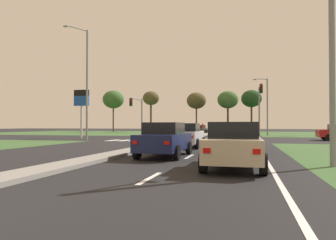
{
  "coord_description": "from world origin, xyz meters",
  "views": [
    {
      "loc": [
        6.05,
        -2.89,
        1.44
      ],
      "look_at": [
        -3.06,
        33.04,
        2.09
      ],
      "focal_mm": 33.08,
      "sensor_mm": 36.0,
      "label": 1
    }
  ],
  "objects_px": {
    "car_beige_fourth": "(234,145)",
    "treeline_near": "(113,100)",
    "street_lamp_second": "(85,79)",
    "street_lamp_near": "(334,35)",
    "street_lamp_third": "(266,103)",
    "car_navy_near": "(165,139)",
    "treeline_second": "(151,99)",
    "fuel_price_totem": "(81,103)",
    "treeline_fourth": "(228,100)",
    "car_teal_third": "(201,129)",
    "car_white_sixth": "(186,135)",
    "treeline_third": "(196,101)",
    "treeline_fifth": "(251,99)",
    "traffic_signal_far_right": "(260,101)",
    "pedestrian_at_median": "(203,127)",
    "traffic_signal_far_left": "(138,110)",
    "car_blue_second": "(241,137)"
  },
  "relations": [
    {
      "from": "car_navy_near",
      "to": "treeline_fourth",
      "type": "bearing_deg",
      "value": 89.82
    },
    {
      "from": "car_teal_third",
      "to": "treeline_second",
      "type": "bearing_deg",
      "value": -32.59
    },
    {
      "from": "street_lamp_third",
      "to": "treeline_near",
      "type": "height_order",
      "value": "treeline_near"
    },
    {
      "from": "street_lamp_second",
      "to": "street_lamp_third",
      "type": "bearing_deg",
      "value": 46.8
    },
    {
      "from": "street_lamp_third",
      "to": "pedestrian_at_median",
      "type": "xyz_separation_m",
      "value": [
        -9.06,
        0.21,
        -3.44
      ]
    },
    {
      "from": "treeline_fourth",
      "to": "car_white_sixth",
      "type": "bearing_deg",
      "value": -90.46
    },
    {
      "from": "car_navy_near",
      "to": "treeline_second",
      "type": "height_order",
      "value": "treeline_second"
    },
    {
      "from": "pedestrian_at_median",
      "to": "treeline_third",
      "type": "relative_size",
      "value": 0.2
    },
    {
      "from": "treeline_third",
      "to": "street_lamp_near",
      "type": "bearing_deg",
      "value": -75.95
    },
    {
      "from": "car_navy_near",
      "to": "treeline_third",
      "type": "bearing_deg",
      "value": 97.38
    },
    {
      "from": "street_lamp_third",
      "to": "treeline_fifth",
      "type": "xyz_separation_m",
      "value": [
        -1.68,
        20.38,
        2.37
      ]
    },
    {
      "from": "traffic_signal_far_right",
      "to": "street_lamp_second",
      "type": "distance_m",
      "value": 19.78
    },
    {
      "from": "car_navy_near",
      "to": "street_lamp_third",
      "type": "bearing_deg",
      "value": 78.77
    },
    {
      "from": "car_beige_fourth",
      "to": "traffic_signal_far_left",
      "type": "height_order",
      "value": "traffic_signal_far_left"
    },
    {
      "from": "car_blue_second",
      "to": "street_lamp_third",
      "type": "relative_size",
      "value": 0.54
    },
    {
      "from": "street_lamp_near",
      "to": "treeline_fifth",
      "type": "xyz_separation_m",
      "value": [
        -1.98,
        54.32,
        2.3
      ]
    },
    {
      "from": "car_beige_fourth",
      "to": "treeline_fifth",
      "type": "bearing_deg",
      "value": 88.5
    },
    {
      "from": "fuel_price_totem",
      "to": "treeline_second",
      "type": "height_order",
      "value": "treeline_second"
    },
    {
      "from": "car_white_sixth",
      "to": "street_lamp_third",
      "type": "xyz_separation_m",
      "value": [
        6.57,
        26.13,
        3.79
      ]
    },
    {
      "from": "pedestrian_at_median",
      "to": "fuel_price_totem",
      "type": "relative_size",
      "value": 0.31
    },
    {
      "from": "car_navy_near",
      "to": "street_lamp_near",
      "type": "distance_m",
      "value": 7.92
    },
    {
      "from": "car_blue_second",
      "to": "fuel_price_totem",
      "type": "distance_m",
      "value": 22.52
    },
    {
      "from": "traffic_signal_far_left",
      "to": "treeline_second",
      "type": "bearing_deg",
      "value": 103.99
    },
    {
      "from": "car_beige_fourth",
      "to": "treeline_near",
      "type": "xyz_separation_m",
      "value": [
        -29.87,
        56.39,
        6.74
      ]
    },
    {
      "from": "car_navy_near",
      "to": "car_teal_third",
      "type": "height_order",
      "value": "car_navy_near"
    },
    {
      "from": "car_teal_third",
      "to": "car_white_sixth",
      "type": "distance_m",
      "value": 38.47
    },
    {
      "from": "car_white_sixth",
      "to": "street_lamp_near",
      "type": "bearing_deg",
      "value": -48.67
    },
    {
      "from": "pedestrian_at_median",
      "to": "street_lamp_near",
      "type": "bearing_deg",
      "value": -163.34
    },
    {
      "from": "traffic_signal_far_right",
      "to": "fuel_price_totem",
      "type": "xyz_separation_m",
      "value": [
        -19.6,
        -6.11,
        -0.28
      ]
    },
    {
      "from": "car_teal_third",
      "to": "fuel_price_totem",
      "type": "bearing_deg",
      "value": 69.93
    },
    {
      "from": "car_teal_third",
      "to": "street_lamp_near",
      "type": "height_order",
      "value": "street_lamp_near"
    },
    {
      "from": "traffic_signal_far_left",
      "to": "treeline_fifth",
      "type": "bearing_deg",
      "value": 62.73
    },
    {
      "from": "fuel_price_totem",
      "to": "street_lamp_near",
      "type": "bearing_deg",
      "value": -42.55
    },
    {
      "from": "street_lamp_second",
      "to": "street_lamp_near",
      "type": "bearing_deg",
      "value": -39.45
    },
    {
      "from": "pedestrian_at_median",
      "to": "treeline_fourth",
      "type": "height_order",
      "value": "treeline_fourth"
    },
    {
      "from": "car_teal_third",
      "to": "street_lamp_near",
      "type": "distance_m",
      "value": 47.55
    },
    {
      "from": "car_teal_third",
      "to": "street_lamp_near",
      "type": "xyz_separation_m",
      "value": [
        11.35,
        -46.01,
        3.9
      ]
    },
    {
      "from": "street_lamp_near",
      "to": "treeline_fourth",
      "type": "relative_size",
      "value": 1.01
    },
    {
      "from": "pedestrian_at_median",
      "to": "fuel_price_totem",
      "type": "bearing_deg",
      "value": 142.92
    },
    {
      "from": "car_teal_third",
      "to": "treeline_third",
      "type": "relative_size",
      "value": 0.49
    },
    {
      "from": "street_lamp_near",
      "to": "treeline_fourth",
      "type": "xyz_separation_m",
      "value": [
        -6.54,
        49.6,
        1.78
      ]
    },
    {
      "from": "street_lamp_third",
      "to": "pedestrian_at_median",
      "type": "bearing_deg",
      "value": 178.7
    },
    {
      "from": "car_beige_fourth",
      "to": "street_lamp_second",
      "type": "xyz_separation_m",
      "value": [
        -14.72,
        16.28,
        5.18
      ]
    },
    {
      "from": "car_blue_second",
      "to": "treeline_third",
      "type": "xyz_separation_m",
      "value": [
        -10.05,
        47.63,
        5.94
      ]
    },
    {
      "from": "traffic_signal_far_right",
      "to": "treeline_second",
      "type": "height_order",
      "value": "treeline_second"
    },
    {
      "from": "car_navy_near",
      "to": "fuel_price_totem",
      "type": "bearing_deg",
      "value": 129.33
    },
    {
      "from": "treeline_near",
      "to": "treeline_second",
      "type": "distance_m",
      "value": 9.68
    },
    {
      "from": "street_lamp_near",
      "to": "treeline_third",
      "type": "bearing_deg",
      "value": 104.05
    },
    {
      "from": "street_lamp_second",
      "to": "treeline_fourth",
      "type": "distance_m",
      "value": 36.55
    },
    {
      "from": "car_beige_fourth",
      "to": "treeline_near",
      "type": "distance_m",
      "value": 64.17
    }
  ]
}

